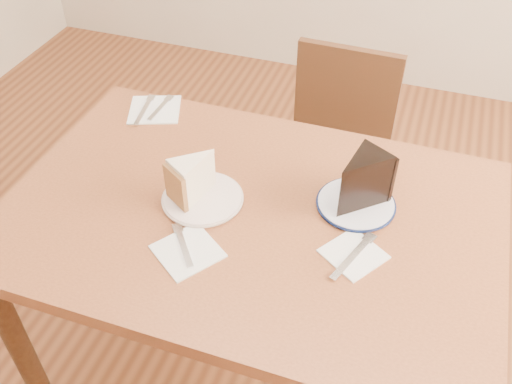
% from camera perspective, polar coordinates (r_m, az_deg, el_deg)
% --- Properties ---
extents(ground, '(4.00, 4.00, 0.00)m').
position_cam_1_polar(ground, '(1.99, -0.40, -17.65)').
color(ground, '#552B16').
rests_on(ground, ground).
extents(table, '(1.20, 0.80, 0.75)m').
position_cam_1_polar(table, '(1.46, -0.52, -4.68)').
color(table, brown).
rests_on(table, ground).
extents(chair_far, '(0.43, 0.43, 0.84)m').
position_cam_1_polar(chair_far, '(2.00, 7.50, 2.97)').
color(chair_far, '#361D10').
rests_on(chair_far, ground).
extents(plate_cream, '(0.19, 0.19, 0.01)m').
position_cam_1_polar(plate_cream, '(1.42, -5.35, -0.65)').
color(plate_cream, white).
rests_on(plate_cream, table).
extents(plate_navy, '(0.19, 0.19, 0.01)m').
position_cam_1_polar(plate_navy, '(1.42, 9.95, -1.18)').
color(plate_navy, white).
rests_on(plate_navy, table).
extents(carrot_cake, '(0.13, 0.14, 0.10)m').
position_cam_1_polar(carrot_cake, '(1.40, -5.97, 1.44)').
color(carrot_cake, '#F9EBCE').
rests_on(carrot_cake, plate_cream).
extents(chocolate_cake, '(0.15, 0.16, 0.13)m').
position_cam_1_polar(chocolate_cake, '(1.37, 10.16, 0.73)').
color(chocolate_cake, black).
rests_on(chocolate_cake, plate_navy).
extents(napkin_cream, '(0.18, 0.18, 0.00)m').
position_cam_1_polar(napkin_cream, '(1.31, -6.85, -5.89)').
color(napkin_cream, white).
rests_on(napkin_cream, table).
extents(napkin_navy, '(0.17, 0.17, 0.00)m').
position_cam_1_polar(napkin_navy, '(1.31, 9.72, -6.13)').
color(napkin_navy, white).
rests_on(napkin_navy, table).
extents(napkin_spare, '(0.19, 0.19, 0.00)m').
position_cam_1_polar(napkin_spare, '(1.76, -10.10, 8.12)').
color(napkin_spare, white).
rests_on(napkin_spare, table).
extents(fork_cream, '(0.10, 0.12, 0.00)m').
position_cam_1_polar(fork_cream, '(1.31, -7.28, -5.30)').
color(fork_cream, silver).
rests_on(fork_cream, napkin_cream).
extents(knife_navy, '(0.07, 0.17, 0.00)m').
position_cam_1_polar(knife_navy, '(1.30, 9.67, -6.35)').
color(knife_navy, white).
rests_on(knife_navy, napkin_navy).
extents(fork_spare, '(0.02, 0.14, 0.00)m').
position_cam_1_polar(fork_spare, '(1.76, -9.55, 8.29)').
color(fork_spare, silver).
rests_on(fork_spare, napkin_spare).
extents(knife_spare, '(0.04, 0.16, 0.00)m').
position_cam_1_polar(knife_spare, '(1.75, -11.12, 8.04)').
color(knife_spare, silver).
rests_on(knife_spare, napkin_spare).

